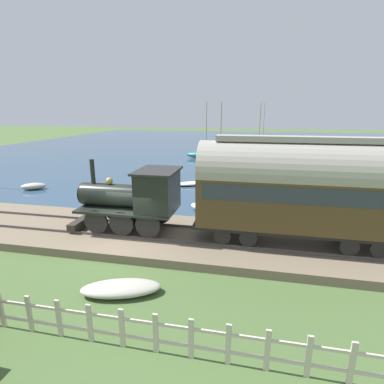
{
  "coord_description": "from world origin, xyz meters",
  "views": [
    {
      "loc": [
        -11.98,
        -5.61,
        6.24
      ],
      "look_at": [
        5.82,
        -1.91,
        1.29
      ],
      "focal_mm": 28.0,
      "sensor_mm": 36.0,
      "label": 1
    }
  ],
  "objects_px": {
    "sailboat_green": "(220,165)",
    "rowboat_far_out": "(203,208)",
    "rowboat_off_pier": "(34,186)",
    "rowboat_near_shore": "(226,199)",
    "steam_locomotive": "(137,195)",
    "sailboat_yellow": "(263,142)",
    "rowboat_mid_harbor": "(192,183)",
    "passenger_coach": "(299,186)",
    "sailboat_teal": "(206,155)",
    "beached_dinghy": "(121,288)",
    "sailboat_red": "(258,153)"
  },
  "relations": [
    {
      "from": "sailboat_green",
      "to": "rowboat_far_out",
      "type": "relative_size",
      "value": 3.16
    },
    {
      "from": "rowboat_far_out",
      "to": "rowboat_off_pier",
      "type": "distance_m",
      "value": 14.83
    },
    {
      "from": "rowboat_near_shore",
      "to": "rowboat_off_pier",
      "type": "distance_m",
      "value": 15.78
    },
    {
      "from": "steam_locomotive",
      "to": "sailboat_yellow",
      "type": "xyz_separation_m",
      "value": [
        44.55,
        -6.91,
        -1.57
      ]
    },
    {
      "from": "sailboat_green",
      "to": "rowboat_off_pier",
      "type": "xyz_separation_m",
      "value": [
        -10.3,
        14.11,
        -0.44
      ]
    },
    {
      "from": "sailboat_green",
      "to": "rowboat_mid_harbor",
      "type": "xyz_separation_m",
      "value": [
        -6.31,
        1.7,
        -0.55
      ]
    },
    {
      "from": "passenger_coach",
      "to": "sailboat_green",
      "type": "bearing_deg",
      "value": 16.97
    },
    {
      "from": "sailboat_yellow",
      "to": "rowboat_mid_harbor",
      "type": "height_order",
      "value": "sailboat_yellow"
    },
    {
      "from": "steam_locomotive",
      "to": "sailboat_green",
      "type": "height_order",
      "value": "sailboat_green"
    },
    {
      "from": "passenger_coach",
      "to": "rowboat_mid_harbor",
      "type": "height_order",
      "value": "passenger_coach"
    },
    {
      "from": "sailboat_teal",
      "to": "beached_dinghy",
      "type": "xyz_separation_m",
      "value": [
        -30.86,
        -1.95,
        -0.3
      ]
    },
    {
      "from": "rowboat_mid_harbor",
      "to": "beached_dinghy",
      "type": "distance_m",
      "value": 16.06
    },
    {
      "from": "steam_locomotive",
      "to": "sailboat_green",
      "type": "xyz_separation_m",
      "value": [
        17.7,
        -2.03,
        -1.54
      ]
    },
    {
      "from": "sailboat_yellow",
      "to": "rowboat_far_out",
      "type": "bearing_deg",
      "value": 155.17
    },
    {
      "from": "steam_locomotive",
      "to": "sailboat_red",
      "type": "bearing_deg",
      "value": -11.77
    },
    {
      "from": "steam_locomotive",
      "to": "rowboat_near_shore",
      "type": "height_order",
      "value": "steam_locomotive"
    },
    {
      "from": "sailboat_teal",
      "to": "sailboat_green",
      "type": "distance_m",
      "value": 8.97
    },
    {
      "from": "passenger_coach",
      "to": "beached_dinghy",
      "type": "xyz_separation_m",
      "value": [
        -4.64,
        6.3,
        -2.88
      ]
    },
    {
      "from": "sailboat_green",
      "to": "rowboat_mid_harbor",
      "type": "distance_m",
      "value": 6.56
    },
    {
      "from": "passenger_coach",
      "to": "sailboat_green",
      "type": "xyz_separation_m",
      "value": [
        17.7,
        5.4,
        -2.38
      ]
    },
    {
      "from": "sailboat_teal",
      "to": "sailboat_yellow",
      "type": "height_order",
      "value": "sailboat_yellow"
    },
    {
      "from": "sailboat_teal",
      "to": "rowboat_far_out",
      "type": "bearing_deg",
      "value": -166.97
    },
    {
      "from": "steam_locomotive",
      "to": "sailboat_green",
      "type": "relative_size",
      "value": 0.76
    },
    {
      "from": "sailboat_red",
      "to": "rowboat_off_pier",
      "type": "distance_m",
      "value": 28.01
    },
    {
      "from": "sailboat_teal",
      "to": "sailboat_green",
      "type": "height_order",
      "value": "sailboat_teal"
    },
    {
      "from": "beached_dinghy",
      "to": "sailboat_teal",
      "type": "bearing_deg",
      "value": 3.62
    },
    {
      "from": "sailboat_teal",
      "to": "steam_locomotive",
      "type": "bearing_deg",
      "value": -173.88
    },
    {
      "from": "beached_dinghy",
      "to": "sailboat_green",
      "type": "bearing_deg",
      "value": -2.29
    },
    {
      "from": "steam_locomotive",
      "to": "rowboat_mid_harbor",
      "type": "xyz_separation_m",
      "value": [
        11.39,
        -0.33,
        -2.08
      ]
    },
    {
      "from": "steam_locomotive",
      "to": "sailboat_green",
      "type": "distance_m",
      "value": 17.89
    },
    {
      "from": "rowboat_far_out",
      "to": "rowboat_mid_harbor",
      "type": "xyz_separation_m",
      "value": [
        6.8,
        2.16,
        -0.09
      ]
    },
    {
      "from": "passenger_coach",
      "to": "sailboat_yellow",
      "type": "bearing_deg",
      "value": 0.68
    },
    {
      "from": "steam_locomotive",
      "to": "sailboat_red",
      "type": "xyz_separation_m",
      "value": [
        28.8,
        -6.0,
        -1.57
      ]
    },
    {
      "from": "rowboat_near_shore",
      "to": "steam_locomotive",
      "type": "bearing_deg",
      "value": 127.87
    },
    {
      "from": "sailboat_red",
      "to": "sailboat_teal",
      "type": "xyz_separation_m",
      "value": [
        -2.59,
        6.82,
        -0.17
      ]
    },
    {
      "from": "sailboat_teal",
      "to": "rowboat_far_out",
      "type": "relative_size",
      "value": 3.27
    },
    {
      "from": "steam_locomotive",
      "to": "sailboat_yellow",
      "type": "bearing_deg",
      "value": -8.82
    },
    {
      "from": "passenger_coach",
      "to": "rowboat_off_pier",
      "type": "relative_size",
      "value": 4.24
    },
    {
      "from": "sailboat_green",
      "to": "rowboat_far_out",
      "type": "height_order",
      "value": "sailboat_green"
    },
    {
      "from": "steam_locomotive",
      "to": "rowboat_off_pier",
      "type": "height_order",
      "value": "steam_locomotive"
    },
    {
      "from": "beached_dinghy",
      "to": "rowboat_far_out",
      "type": "bearing_deg",
      "value": -8.35
    },
    {
      "from": "passenger_coach",
      "to": "rowboat_off_pier",
      "type": "xyz_separation_m",
      "value": [
        7.4,
        19.51,
        -2.82
      ]
    },
    {
      "from": "rowboat_near_shore",
      "to": "rowboat_far_out",
      "type": "distance_m",
      "value": 2.85
    },
    {
      "from": "steam_locomotive",
      "to": "beached_dinghy",
      "type": "distance_m",
      "value": 5.2
    },
    {
      "from": "rowboat_far_out",
      "to": "sailboat_teal",
      "type": "bearing_deg",
      "value": 47.39
    },
    {
      "from": "rowboat_off_pier",
      "to": "rowboat_mid_harbor",
      "type": "bearing_deg",
      "value": -99.54
    },
    {
      "from": "passenger_coach",
      "to": "sailboat_green",
      "type": "distance_m",
      "value": 18.66
    },
    {
      "from": "passenger_coach",
      "to": "sailboat_yellow",
      "type": "distance_m",
      "value": 44.62
    },
    {
      "from": "passenger_coach",
      "to": "rowboat_far_out",
      "type": "relative_size",
      "value": 4.05
    },
    {
      "from": "rowboat_off_pier",
      "to": "beached_dinghy",
      "type": "height_order",
      "value": "rowboat_off_pier"
    }
  ]
}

